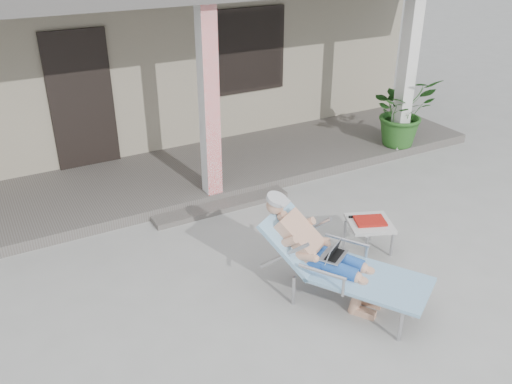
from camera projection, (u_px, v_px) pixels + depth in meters
ground at (292, 276)px, 6.20m from camera, size 60.00×60.00×0.00m
house at (116, 34)px, 10.52m from camera, size 10.40×5.40×3.30m
porch_deck at (190, 174)px, 8.51m from camera, size 10.00×2.00×0.15m
porch_step at (222, 206)px, 7.63m from camera, size 2.00×0.30×0.07m
lounger at (331, 240)px, 5.54m from camera, size 1.49×1.83×1.17m
side_table at (369, 225)px, 6.48m from camera, size 0.66×0.66×0.46m
potted_palm at (402, 111)px, 9.18m from camera, size 1.13×1.00×1.19m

